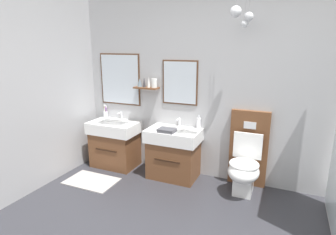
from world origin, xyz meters
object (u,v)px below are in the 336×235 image
object	(u,v)px
vanity_sink_left	(115,143)
soap_dispenser	(199,123)
vanity_sink_right	(174,152)
toothbrush_cup	(105,114)
folded_hand_towel	(167,130)
toilet	(246,162)

from	to	relation	value
vanity_sink_left	soap_dispenser	bearing A→B (deg)	8.17
vanity_sink_left	vanity_sink_right	bearing A→B (deg)	0.00
toothbrush_cup	folded_hand_towel	world-z (taller)	toothbrush_cup
vanity_sink_left	soap_dispenser	size ratio (longest dim) A/B	3.94
soap_dispenser	folded_hand_towel	distance (m)	0.47
toilet	folded_hand_towel	size ratio (longest dim) A/B	4.55
vanity_sink_left	folded_hand_towel	distance (m)	1.00
vanity_sink_left	toilet	size ratio (longest dim) A/B	0.72
vanity_sink_right	folded_hand_towel	xyz separation A→B (m)	(-0.04, -0.15, 0.35)
vanity_sink_right	soap_dispenser	xyz separation A→B (m)	(0.29, 0.18, 0.41)
vanity_sink_left	toilet	distance (m)	1.93
toilet	vanity_sink_left	bearing A→B (deg)	-179.75
soap_dispenser	folded_hand_towel	xyz separation A→B (m)	(-0.33, -0.33, -0.06)
vanity_sink_right	folded_hand_towel	size ratio (longest dim) A/B	3.27
vanity_sink_left	toilet	bearing A→B (deg)	0.25
toilet	soap_dispenser	bearing A→B (deg)	165.89
folded_hand_towel	toothbrush_cup	bearing A→B (deg)	165.17
vanity_sink_left	toilet	xyz separation A→B (m)	(1.93, 0.01, 0.02)
toothbrush_cup	soap_dispenser	distance (m)	1.53
soap_dispenser	folded_hand_towel	size ratio (longest dim) A/B	0.83
toothbrush_cup	folded_hand_towel	xyz separation A→B (m)	(1.20, -0.32, -0.04)
soap_dispenser	vanity_sink_right	bearing A→B (deg)	-148.19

